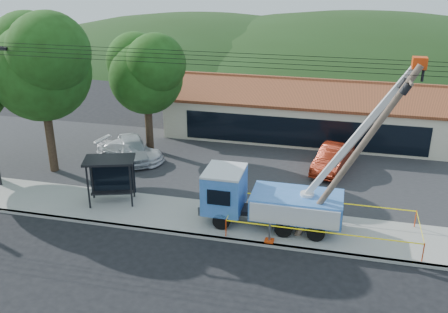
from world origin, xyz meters
The scene contains 16 objects.
ground centered at (0.00, 0.00, 0.00)m, with size 120.00×120.00×0.00m, color black.
curb centered at (0.00, 2.10, 0.07)m, with size 60.00×0.25×0.15m, color #A09F95.
sidewalk centered at (0.00, 4.00, 0.07)m, with size 60.00×4.00×0.15m, color #A09F95.
parking_lot centered at (0.00, 12.00, 0.05)m, with size 60.00×12.00×0.10m, color #28282B.
strip_mall centered at (4.00, 19.98, 1.88)m, with size 22.50×8.53×4.67m.
tree_west_near centered at (-12.00, 8.00, 7.52)m, with size 7.56×6.72×10.80m.
tree_lot centered at (-7.00, 13.00, 6.21)m, with size 6.30×5.60×8.94m.
hill_west centered at (-15.00, 55.00, 0.00)m, with size 78.40×56.00×28.00m, color #1D3513.
hill_center centered at (10.00, 55.00, 0.00)m, with size 89.60×64.00×32.00m, color #1D3513.
utility_truck centered at (3.30, 4.08, 1.76)m, with size 10.43×3.98×9.40m.
leaning_pole centered at (7.65, 3.34, 5.18)m, with size 5.15×1.73×9.29m.
bus_shelter centered at (-6.06, 4.65, 2.18)m, with size 3.25×2.55×2.75m.
caution_tape centered at (6.23, 3.99, 0.88)m, with size 9.70×3.41×0.99m.
car_silver centered at (-7.57, 11.03, 0.00)m, with size 1.99×4.94×1.68m, color silver.
car_red centered at (6.42, 12.55, 0.00)m, with size 1.76×5.06×1.67m, color maroon.
car_white centered at (-7.61, 10.81, 0.00)m, with size 2.02×4.98×1.44m, color white.
Camera 1 is at (6.66, -19.58, 13.72)m, focal length 40.00 mm.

